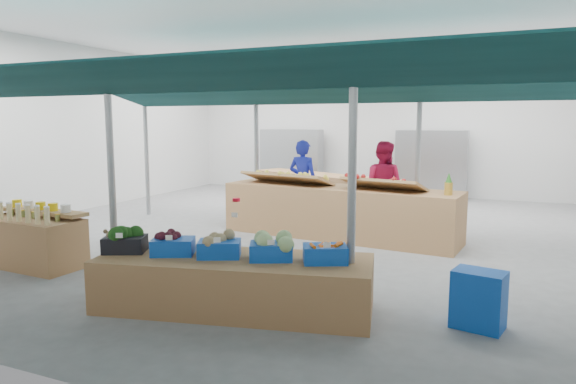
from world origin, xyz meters
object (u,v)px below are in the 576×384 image
at_px(veg_counter, 234,283).
at_px(fruit_counter, 339,212).
at_px(crate_stack, 479,300).
at_px(vendor_left, 303,182).
at_px(vendor_right, 382,186).
at_px(bottle_shelf, 33,239).

bearing_deg(veg_counter, fruit_counter, 78.47).
height_order(fruit_counter, crate_stack, fruit_counter).
xyz_separation_m(crate_stack, vendor_left, (-4.01, 4.83, 0.61)).
bearing_deg(vendor_right, bottle_shelf, 54.28).
bearing_deg(fruit_counter, vendor_left, 143.29).
bearing_deg(veg_counter, bottle_shelf, 161.44).
relative_size(crate_stack, vendor_left, 0.35).
relative_size(bottle_shelf, crate_stack, 2.72).
relative_size(bottle_shelf, vendor_right, 0.94).
xyz_separation_m(veg_counter, fruit_counter, (-0.06, 4.29, 0.18)).
height_order(veg_counter, vendor_right, vendor_right).
relative_size(veg_counter, crate_stack, 5.10).
bearing_deg(fruit_counter, bottle_shelf, -128.68).
xyz_separation_m(fruit_counter, crate_stack, (2.81, -3.73, -0.18)).
height_order(veg_counter, crate_stack, crate_stack).
relative_size(fruit_counter, vendor_right, 2.50).
bearing_deg(fruit_counter, crate_stack, -47.23).
bearing_deg(bottle_shelf, fruit_counter, 48.63).
distance_m(bottle_shelf, veg_counter, 3.88).
relative_size(vendor_left, vendor_right, 1.00).
height_order(veg_counter, fruit_counter, fruit_counter).
relative_size(bottle_shelf, vendor_left, 0.94).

